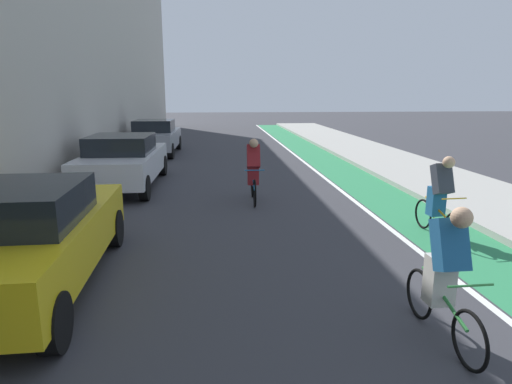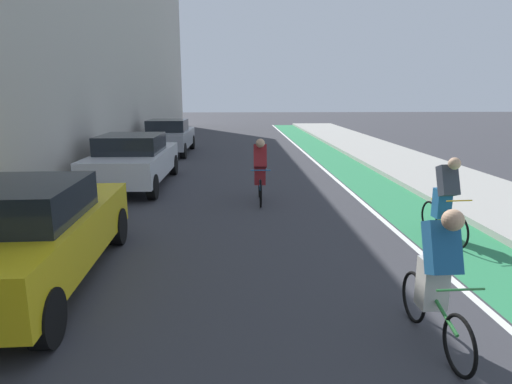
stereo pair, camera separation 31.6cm
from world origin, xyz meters
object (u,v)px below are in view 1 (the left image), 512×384
cyclist_far (253,169)px  cyclist_trailing (440,196)px  parked_sedan_white (123,160)px  parked_sedan_silver (155,137)px  parked_sedan_yellow_cab (22,236)px  cyclist_mid (445,273)px

cyclist_far → cyclist_trailing: bearing=-43.0°
parked_sedan_white → cyclist_far: (3.60, -2.12, 0.06)m
parked_sedan_silver → cyclist_trailing: size_ratio=2.64×
parked_sedan_yellow_cab → cyclist_mid: cyclist_mid is taller
parked_sedan_white → cyclist_far: bearing=-30.5°
cyclist_trailing → cyclist_far: (-3.29, 3.06, 0.05)m
cyclist_mid → cyclist_trailing: 3.94m
cyclist_mid → cyclist_far: (-1.53, 6.59, 0.05)m
cyclist_mid → cyclist_trailing: cyclist_mid is taller
parked_sedan_white → parked_sedan_silver: 7.10m
parked_sedan_white → parked_sedan_yellow_cab: bearing=-90.0°
parked_sedan_yellow_cab → cyclist_far: size_ratio=2.61×
cyclist_trailing → parked_sedan_yellow_cab: bearing=-165.7°
parked_sedan_yellow_cab → cyclist_mid: (5.12, -1.77, 0.02)m
parked_sedan_silver → cyclist_trailing: cyclist_trailing is taller
cyclist_trailing → cyclist_mid: bearing=-116.5°
parked_sedan_yellow_cab → cyclist_trailing: cyclist_trailing is taller
parked_sedan_silver → cyclist_mid: cyclist_mid is taller
parked_sedan_yellow_cab → cyclist_trailing: 7.11m
cyclist_mid → cyclist_trailing: bearing=63.5°
parked_sedan_white → cyclist_far: cyclist_far is taller
parked_sedan_white → parked_sedan_silver: size_ratio=1.08×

